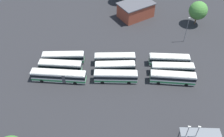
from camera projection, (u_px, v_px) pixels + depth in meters
name	position (u px, v px, depth m)	size (l,w,h in m)	color
ground_plane	(116.00, 72.00, 72.53)	(111.54, 111.54, 0.00)	#28282B
bus_row0_slot0	(169.00, 60.00, 73.67)	(12.00, 4.39, 3.37)	silver
bus_row0_slot1	(172.00, 69.00, 70.90)	(12.12, 4.65, 3.37)	silver
bus_row0_slot2	(173.00, 78.00, 68.31)	(12.52, 4.04, 3.37)	silver
bus_row1_slot0	(115.00, 59.00, 73.99)	(12.23, 5.22, 3.37)	silver
bus_row1_slot1	(115.00, 67.00, 71.34)	(11.63, 5.28, 3.37)	silver
bus_row1_slot2	(116.00, 76.00, 68.66)	(12.14, 4.74, 3.37)	silver
bus_row2_slot0	(63.00, 57.00, 74.44)	(12.51, 5.35, 3.37)	silver
bus_row2_slot1	(61.00, 66.00, 71.66)	(12.45, 4.22, 3.37)	silver
bus_row2_slot2	(59.00, 76.00, 68.81)	(15.35, 4.57, 3.37)	silver
depot_building	(136.00, 10.00, 92.34)	(14.74, 14.69, 5.63)	#99422D
lamp_post_far_corner	(196.00, 136.00, 52.43)	(0.56, 0.28, 7.74)	slate
lamp_post_mid_lot	(187.00, 29.00, 79.61)	(0.56, 0.28, 9.15)	slate
lamp_post_near_entrance	(186.00, 136.00, 52.33)	(0.56, 0.28, 7.89)	slate
tree_north_edge	(198.00, 11.00, 86.80)	(6.42, 6.42, 8.76)	brown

